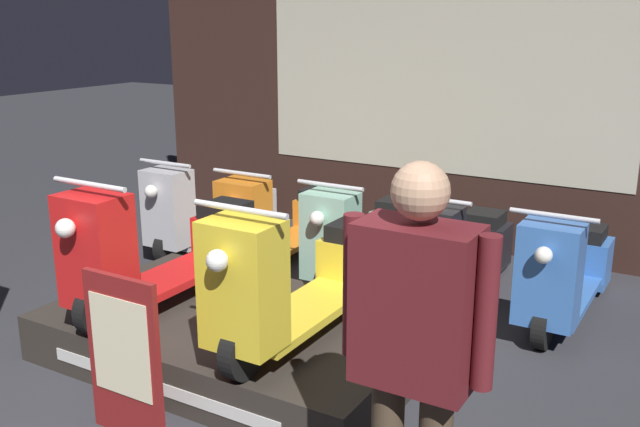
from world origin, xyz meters
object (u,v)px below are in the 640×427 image
at_px(scooter_backrow_0, 209,211).
at_px(price_sign_board, 124,357).
at_px(scooter_display_right, 301,280).
at_px(person_right_browsing, 415,337).
at_px(scooter_backrow_3, 457,253).
at_px(scooter_backrow_2, 363,237).
at_px(scooter_backrow_1, 281,223).
at_px(scooter_backrow_4, 565,272).
at_px(scooter_display_left, 163,251).

height_order(scooter_backrow_0, price_sign_board, scooter_backrow_0).
height_order(scooter_display_right, person_right_browsing, person_right_browsing).
xyz_separation_m(scooter_backrow_3, price_sign_board, (-0.79, -2.69, 0.09)).
distance_m(scooter_backrow_2, scooter_backrow_3, 0.81).
relative_size(scooter_backrow_1, scooter_backrow_4, 1.00).
xyz_separation_m(scooter_backrow_0, scooter_backrow_2, (1.62, 0.00, 0.00)).
distance_m(scooter_display_left, price_sign_board, 1.10).
distance_m(scooter_backrow_0, price_sign_board, 3.15).
bearing_deg(price_sign_board, scooter_backrow_2, 90.44).
distance_m(scooter_backrow_3, person_right_browsing, 2.92).
bearing_deg(scooter_display_right, scooter_backrow_4, 57.69).
relative_size(scooter_backrow_2, scooter_backrow_4, 1.00).
bearing_deg(scooter_backrow_4, price_sign_board, -120.78).
relative_size(scooter_backrow_1, scooter_backrow_3, 1.00).
relative_size(scooter_display_left, price_sign_board, 1.86).
distance_m(scooter_display_left, scooter_backrow_1, 1.81).
xyz_separation_m(scooter_backrow_0, price_sign_board, (1.64, -2.69, 0.09)).
height_order(scooter_backrow_0, scooter_backrow_2, same).
relative_size(scooter_backrow_3, person_right_browsing, 1.01).
distance_m(scooter_backrow_0, person_right_browsing, 4.29).
bearing_deg(scooter_backrow_4, scooter_display_left, -140.80).
bearing_deg(scooter_display_right, price_sign_board, -117.70).
height_order(scooter_backrow_3, price_sign_board, scooter_backrow_3).
bearing_deg(price_sign_board, person_right_browsing, -1.93).
height_order(scooter_display_left, scooter_backrow_0, scooter_display_left).
height_order(scooter_display_left, scooter_display_right, same).
bearing_deg(person_right_browsing, scooter_backrow_4, 89.87).
xyz_separation_m(scooter_display_left, scooter_display_right, (1.05, 0.00, 0.00)).
xyz_separation_m(scooter_backrow_1, scooter_backrow_2, (0.81, 0.00, 0.00)).
distance_m(scooter_display_left, scooter_display_right, 1.05).
xyz_separation_m(scooter_display_right, person_right_browsing, (1.11, -0.97, 0.31)).
bearing_deg(scooter_backrow_1, scooter_display_left, -81.51).
height_order(scooter_display_left, scooter_backrow_1, scooter_display_left).
xyz_separation_m(scooter_display_right, scooter_backrow_0, (-2.13, 1.77, -0.30)).
xyz_separation_m(scooter_backrow_2, price_sign_board, (0.02, -2.69, 0.09)).
bearing_deg(scooter_backrow_0, scooter_backrow_2, 0.00).
relative_size(scooter_backrow_2, person_right_browsing, 1.01).
relative_size(scooter_display_right, scooter_backrow_1, 1.00).
bearing_deg(person_right_browsing, price_sign_board, 178.07).
bearing_deg(scooter_backrow_1, scooter_backrow_0, 180.00).
height_order(scooter_display_right, scooter_backrow_1, scooter_display_right).
bearing_deg(person_right_browsing, scooter_backrow_0, 139.74).
height_order(scooter_backrow_3, scooter_backrow_4, same).
bearing_deg(scooter_backrow_2, scooter_backrow_0, 180.00).
distance_m(scooter_display_left, scooter_backrow_3, 2.25).
xyz_separation_m(scooter_backrow_1, person_right_browsing, (2.43, -2.74, 0.61)).
height_order(scooter_backrow_2, scooter_backrow_3, same).
xyz_separation_m(scooter_backrow_4, price_sign_board, (-1.60, -2.69, 0.09)).
relative_size(scooter_backrow_3, scooter_backrow_4, 1.00).
relative_size(scooter_display_left, scooter_backrow_3, 1.00).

